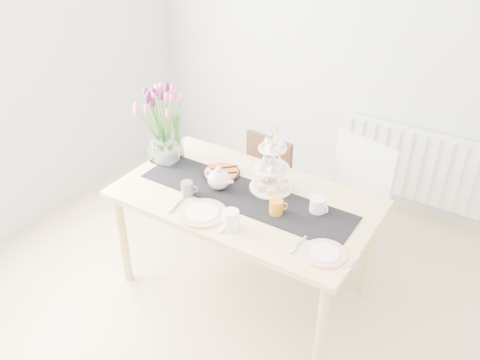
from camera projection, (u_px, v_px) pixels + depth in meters
The scene contains 16 objects.
room_shell at pixel (195, 182), 2.27m from camera, with size 4.50×4.50×4.50m.
radiator at pixel (414, 165), 4.06m from camera, with size 1.20×0.08×0.60m, color white.
dining_table at pixel (245, 206), 3.19m from camera, with size 1.60×0.90×0.75m.
chair_brown at pixel (260, 182), 3.82m from camera, with size 0.43×0.43×0.80m.
chair_white at pixel (351, 196), 3.50m from camera, with size 0.57×0.57×0.95m.
table_runner at pixel (245, 196), 3.15m from camera, with size 1.40×0.35×0.01m, color black.
tulip_vase at pixel (163, 115), 3.34m from camera, with size 0.63×0.63×0.53m.
cake_stand at pixel (272, 173), 3.16m from camera, with size 0.28×0.28×0.40m.
teapot at pixel (219, 179), 3.18m from camera, with size 0.23×0.19×0.15m, color white, non-canonical shape.
cream_jug at pixel (318, 205), 2.99m from camera, with size 0.10×0.10×0.10m, color white.
tart_tin at pixel (221, 173), 3.35m from camera, with size 0.25×0.25×0.03m.
mug_grey at pixel (187, 188), 3.14m from camera, with size 0.08×0.08×0.09m, color slate.
mug_white at pixel (231, 220), 2.85m from camera, with size 0.09×0.09×0.11m, color white.
mug_orange at pixel (276, 207), 2.97m from camera, with size 0.08×0.08×0.10m, color orange.
plate_left at pixel (203, 213), 2.99m from camera, with size 0.29×0.29×0.02m, color silver.
plate_right at pixel (324, 253), 2.68m from camera, with size 0.24×0.24×0.01m, color white.
Camera 1 is at (1.20, -1.50, 2.52)m, focal length 38.00 mm.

